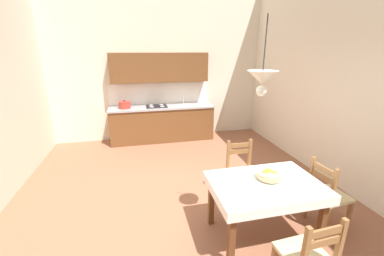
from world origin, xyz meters
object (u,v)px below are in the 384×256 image
kitchen_cabinetry (161,108)px  dining_table (265,192)px  pendant_lamp (262,78)px  fruit_bowl (269,175)px  dining_chair_kitchen_side (241,172)px  dining_chair_window_side (327,195)px

kitchen_cabinetry → dining_table: 3.89m
kitchen_cabinetry → dining_table: size_ratio=2.00×
pendant_lamp → kitchen_cabinetry: bearing=100.4°
dining_table → fruit_bowl: size_ratio=4.38×
dining_chair_kitchen_side → dining_chair_window_side: bearing=-44.6°
dining_chair_kitchen_side → fruit_bowl: bearing=-90.1°
fruit_bowl → pendant_lamp: (-0.22, -0.03, 1.17)m
dining_chair_kitchen_side → fruit_bowl: (-0.00, -0.77, 0.37)m
dining_chair_window_side → kitchen_cabinetry: bearing=114.8°
dining_chair_kitchen_side → pendant_lamp: bearing=-105.6°
kitchen_cabinetry → pendant_lamp: size_ratio=3.26×
dining_chair_kitchen_side → dining_table: bearing=-95.3°
dining_table → dining_chair_kitchen_side: 0.85m
dining_chair_kitchen_side → pendant_lamp: (-0.22, -0.79, 1.54)m
fruit_bowl → pendant_lamp: size_ratio=0.37×
dining_chair_window_side → fruit_bowl: 0.93m
dining_chair_window_side → pendant_lamp: pendant_lamp is taller
dining_table → dining_chair_kitchen_side: dining_chair_kitchen_side is taller
dining_table → dining_chair_kitchen_side: size_ratio=1.41×
kitchen_cabinetry → dining_chair_kitchen_side: size_ratio=2.82×
kitchen_cabinetry → dining_chair_window_side: kitchen_cabinetry is taller
dining_table → dining_chair_window_side: (0.92, 0.00, -0.18)m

